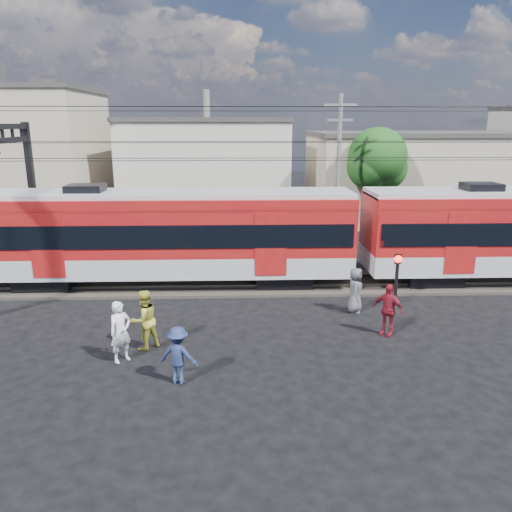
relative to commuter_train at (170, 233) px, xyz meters
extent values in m
plane|color=black|center=(2.56, -8.00, -2.40)|extent=(120.00, 120.00, 0.00)
cube|color=#2D2823|center=(2.56, 0.00, -2.34)|extent=(70.00, 3.40, 0.12)
cube|color=#59544C|center=(2.56, -0.75, -2.22)|extent=(70.00, 0.12, 0.12)
cube|color=#59544C|center=(2.56, 0.75, -2.22)|extent=(70.00, 0.12, 0.12)
cube|color=black|center=(-5.33, 0.00, -2.05)|extent=(2.40, 2.20, 0.70)
cube|color=black|center=(4.91, 0.00, -2.05)|extent=(2.40, 2.20, 0.70)
cube|color=#A9ABB1|center=(-0.21, 0.00, -1.25)|extent=(16.00, 3.00, 0.90)
cube|color=maroon|center=(-0.21, 0.00, 0.40)|extent=(16.00, 3.00, 2.40)
cube|color=black|center=(-0.21, 0.00, 0.15)|extent=(15.68, 3.08, 0.95)
cube|color=#A9ABB1|center=(-0.21, 0.00, 1.65)|extent=(16.00, 2.60, 0.25)
cube|color=black|center=(11.47, 0.00, -2.05)|extent=(2.40, 2.20, 0.70)
cube|color=black|center=(-7.44, 4.50, 1.10)|extent=(0.30, 0.30, 7.00)
cylinder|color=black|center=(2.56, -0.70, 3.10)|extent=(70.00, 0.03, 0.03)
cylinder|color=black|center=(2.56, 0.70, 3.10)|extent=(70.00, 0.03, 0.03)
cylinder|color=black|center=(2.56, -0.70, 3.80)|extent=(70.00, 0.03, 0.03)
cylinder|color=black|center=(2.56, 0.70, 3.80)|extent=(70.00, 0.03, 0.03)
cylinder|color=black|center=(2.56, -3.50, 5.10)|extent=(70.00, 0.03, 0.03)
cylinder|color=black|center=(2.56, 3.50, 5.10)|extent=(70.00, 0.03, 0.03)
cube|color=beige|center=(0.56, 19.00, 1.10)|extent=(12.00, 12.00, 7.00)
cube|color=#3F3D3A|center=(0.56, 19.00, 4.75)|extent=(12.24, 12.24, 0.30)
cube|color=#BEAB91|center=(16.56, 16.00, 0.60)|extent=(16.00, 10.00, 6.00)
cube|color=#3F3D3A|center=(16.56, 16.00, 3.75)|extent=(16.32, 10.20, 0.30)
cylinder|color=slate|center=(8.56, 7.00, 1.85)|extent=(0.24, 0.24, 8.50)
cube|color=slate|center=(8.56, 7.00, 5.50)|extent=(1.80, 0.12, 0.12)
cube|color=slate|center=(8.56, 7.00, 4.70)|extent=(1.40, 0.12, 0.12)
cylinder|color=#382619|center=(11.56, 10.00, -0.44)|extent=(0.36, 0.36, 3.92)
sphere|color=#1F4D16|center=(11.56, 10.00, 2.50)|extent=(3.64, 3.64, 3.64)
sphere|color=#1F4D16|center=(12.16, 10.30, 1.80)|extent=(2.80, 2.80, 2.80)
imported|color=white|center=(-0.57, -7.14, -1.46)|extent=(0.81, 0.80, 1.89)
imported|color=gold|center=(-0.02, -6.29, -1.43)|extent=(1.19, 1.18, 1.94)
imported|color=navy|center=(1.31, -8.51, -1.58)|extent=(1.19, 0.87, 1.65)
imported|color=maroon|center=(7.97, -5.50, -1.49)|extent=(1.11, 1.01, 1.82)
imported|color=#505055|center=(7.36, -3.38, -1.53)|extent=(0.75, 0.96, 1.74)
cylinder|color=black|center=(9.09, -2.79, -1.42)|extent=(0.13, 0.13, 1.97)
sphere|color=#FF140C|center=(9.09, -2.79, -0.49)|extent=(0.31, 0.31, 0.31)
cube|color=black|center=(9.09, -2.79, -0.49)|extent=(0.27, 0.07, 0.38)
camera|label=1|loc=(3.02, -21.04, 4.60)|focal=35.00mm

